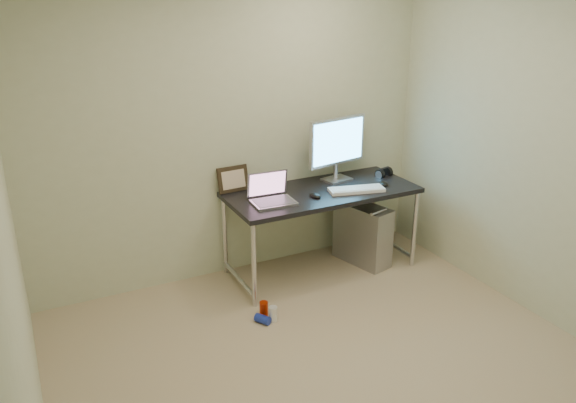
{
  "coord_description": "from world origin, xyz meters",
  "views": [
    {
      "loc": [
        -1.66,
        -2.5,
        2.36
      ],
      "look_at": [
        0.13,
        1.04,
        0.85
      ],
      "focal_mm": 35.0,
      "sensor_mm": 36.0,
      "label": 1
    }
  ],
  "objects": [
    {
      "name": "mouse_left",
      "position": [
        0.5,
        1.27,
        0.77
      ],
      "size": [
        0.09,
        0.13,
        0.04
      ],
      "primitive_type": "ellipsoid",
      "rotation": [
        0.0,
        0.0,
        0.13
      ],
      "color": "black",
      "rests_on": "desk"
    },
    {
      "name": "cable_b",
      "position": [
        1.08,
        1.68,
        0.38
      ],
      "size": [
        0.02,
        0.11,
        0.71
      ],
      "primitive_type": "cylinder",
      "rotation": [
        0.14,
        0.0,
        0.09
      ],
      "color": "black",
      "rests_on": "ground"
    },
    {
      "name": "wall_back",
      "position": [
        0.0,
        1.75,
        1.25
      ],
      "size": [
        3.5,
        0.02,
        2.5
      ],
      "primitive_type": "cube",
      "color": "beige",
      "rests_on": "ground"
    },
    {
      "name": "can_white",
      "position": [
        -0.11,
        0.81,
        0.06
      ],
      "size": [
        0.07,
        0.07,
        0.12
      ],
      "primitive_type": "cylinder",
      "rotation": [
        0.0,
        0.0,
        -0.05
      ],
      "color": "white",
      "rests_on": "ground"
    },
    {
      "name": "wall_left",
      "position": [
        -1.75,
        0.0,
        1.25
      ],
      "size": [
        0.02,
        3.5,
        2.5
      ],
      "primitive_type": "cube",
      "color": "beige",
      "rests_on": "ground"
    },
    {
      "name": "headphones",
      "position": [
        1.33,
        1.47,
        0.78
      ],
      "size": [
        0.17,
        0.1,
        0.1
      ],
      "rotation": [
        0.0,
        0.0,
        0.25
      ],
      "color": "black",
      "rests_on": "desk"
    },
    {
      "name": "webcam",
      "position": [
        0.21,
        1.66,
        0.84
      ],
      "size": [
        0.04,
        0.03,
        0.12
      ],
      "rotation": [
        0.0,
        0.0,
        -0.0
      ],
      "color": "silver",
      "rests_on": "desk"
    },
    {
      "name": "can_blue",
      "position": [
        -0.19,
        0.82,
        0.03
      ],
      "size": [
        0.12,
        0.14,
        0.07
      ],
      "primitive_type": "cylinder",
      "rotation": [
        1.57,
        0.0,
        0.55
      ],
      "color": "#1B2FA7",
      "rests_on": "ground"
    },
    {
      "name": "floor",
      "position": [
        0.0,
        0.0,
        0.0
      ],
      "size": [
        3.5,
        3.5,
        0.0
      ],
      "primitive_type": "plane",
      "color": "tan",
      "rests_on": "ground"
    },
    {
      "name": "laptop",
      "position": [
        0.13,
        1.34,
        0.81
      ],
      "size": [
        0.36,
        0.3,
        0.24
      ],
      "rotation": [
        0.0,
        0.0,
        -0.06
      ],
      "color": "silver",
      "rests_on": "desk"
    },
    {
      "name": "wall_right",
      "position": [
        1.75,
        0.0,
        1.25
      ],
      "size": [
        0.02,
        3.5,
        2.5
      ],
      "primitive_type": "cube",
      "color": "beige",
      "rests_on": "ground"
    },
    {
      "name": "desk",
      "position": [
        0.63,
        1.39,
        0.67
      ],
      "size": [
        1.64,
        0.72,
        0.75
      ],
      "color": "black",
      "rests_on": "ground"
    },
    {
      "name": "tower_computer",
      "position": [
        1.04,
        1.34,
        0.28
      ],
      "size": [
        0.36,
        0.57,
        0.59
      ],
      "rotation": [
        0.0,
        0.0,
        0.26
      ],
      "color": "#A6A6AA",
      "rests_on": "ground"
    },
    {
      "name": "keyboard",
      "position": [
        0.88,
        1.23,
        0.76
      ],
      "size": [
        0.49,
        0.26,
        0.03
      ],
      "primitive_type": "cube",
      "rotation": [
        0.0,
        0.0,
        -0.25
      ],
      "color": "white",
      "rests_on": "desk"
    },
    {
      "name": "mouse_right",
      "position": [
        1.18,
        1.26,
        0.77
      ],
      "size": [
        0.11,
        0.14,
        0.04
      ],
      "primitive_type": "ellipsoid",
      "rotation": [
        0.0,
        0.0,
        -0.34
      ],
      "color": "black",
      "rests_on": "desk"
    },
    {
      "name": "monitor",
      "position": [
        0.88,
        1.57,
        1.08
      ],
      "size": [
        0.6,
        0.22,
        0.57
      ],
      "rotation": [
        0.0,
        0.0,
        0.18
      ],
      "color": "silver",
      "rests_on": "desk"
    },
    {
      "name": "cable_a",
      "position": [
        0.99,
        1.7,
        0.4
      ],
      "size": [
        0.01,
        0.16,
        0.69
      ],
      "primitive_type": "cylinder",
      "rotation": [
        0.21,
        0.0,
        0.0
      ],
      "color": "black",
      "rests_on": "ground"
    },
    {
      "name": "can_red",
      "position": [
        -0.14,
        0.91,
        0.06
      ],
      "size": [
        0.07,
        0.07,
        0.12
      ],
      "primitive_type": "cylinder",
      "rotation": [
        0.0,
        0.0,
        -0.04
      ],
      "color": "#AC2104",
      "rests_on": "ground"
    },
    {
      "name": "picture_frame",
      "position": [
        -0.05,
        1.71,
        0.86
      ],
      "size": [
        0.28,
        0.09,
        0.22
      ],
      "primitive_type": "cube",
      "rotation": [
        -0.21,
        0.0,
        0.06
      ],
      "color": "black",
      "rests_on": "desk"
    }
  ]
}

